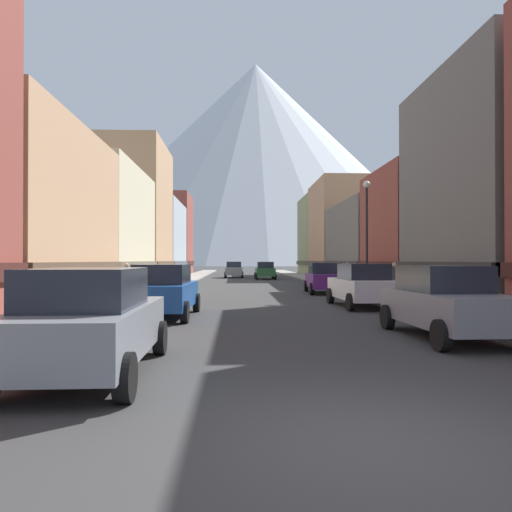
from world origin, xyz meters
TOP-DOWN VIEW (x-y plane):
  - ground_plane at (0.00, 0.00)m, footprint 400.00×400.00m
  - sidewalk_left at (-6.25, 35.00)m, footprint 2.50×100.00m
  - sidewalk_right at (6.25, 35.00)m, footprint 2.50×100.00m
  - storefront_left_1 at (-10.85, 14.89)m, footprint 7.01×10.94m
  - storefront_left_2 at (-12.06, 25.98)m, footprint 9.41×11.14m
  - storefront_left_3 at (-12.50, 36.92)m, footprint 10.30×9.75m
  - storefront_left_4 at (-10.90, 48.39)m, footprint 7.10×12.44m
  - storefront_left_5 at (-11.85, 59.64)m, footprint 8.99×8.94m
  - storefront_right_2 at (11.31, 24.95)m, footprint 7.92×8.09m
  - storefront_right_3 at (11.41, 35.84)m, footprint 8.13×12.91m
  - storefront_right_4 at (12.25, 48.23)m, footprint 9.79×10.98m
  - storefront_right_5 at (10.64, 58.90)m, footprint 6.58×10.02m
  - car_left_0 at (-3.80, 3.12)m, footprint 2.13×4.43m
  - car_left_1 at (-3.80, 11.29)m, footprint 2.16×4.45m
  - car_right_0 at (3.80, 6.65)m, footprint 2.16×4.45m
  - car_right_1 at (3.80, 14.52)m, footprint 2.19×4.46m
  - car_right_2 at (3.80, 22.86)m, footprint 2.25×4.48m
  - car_driving_0 at (1.60, 43.91)m, footprint 2.06×4.40m
  - car_driving_1 at (-1.60, 48.51)m, footprint 2.06×4.40m
  - trash_bin_right at (6.35, 12.24)m, footprint 0.59×0.59m
  - potted_plant_0 at (-7.00, 14.84)m, footprint 0.55×0.55m
  - potted_plant_1 at (7.00, 12.30)m, footprint 0.59×0.59m
  - pedestrian_0 at (-6.25, 16.57)m, footprint 0.36×0.36m
  - pedestrian_1 at (6.25, 17.75)m, footprint 0.36×0.36m
  - pedestrian_2 at (6.25, 27.56)m, footprint 0.36×0.36m
  - streetlamp_right at (5.35, 19.39)m, footprint 0.36×0.36m
  - mountain_backdrop at (9.52, 260.00)m, footprint 215.65×215.65m

SIDE VIEW (x-z plane):
  - ground_plane at x=0.00m, z-range 0.00..0.00m
  - sidewalk_left at x=-6.25m, z-range 0.00..0.15m
  - sidewalk_right at x=6.25m, z-range 0.00..0.15m
  - potted_plant_0 at x=-7.00m, z-range 0.18..1.04m
  - trash_bin_right at x=6.35m, z-range 0.15..1.13m
  - potted_plant_1 at x=7.00m, z-range 0.20..1.11m
  - pedestrian_2 at x=6.25m, z-range 0.09..1.71m
  - car_left_0 at x=-3.80m, z-range 0.01..1.79m
  - car_left_1 at x=-3.80m, z-range 0.01..1.79m
  - car_right_0 at x=3.80m, z-range 0.01..1.79m
  - car_right_1 at x=3.80m, z-range 0.01..1.79m
  - car_right_2 at x=3.80m, z-range 0.01..1.79m
  - car_driving_0 at x=1.60m, z-range 0.01..1.79m
  - car_driving_1 at x=-1.60m, z-range 0.01..1.79m
  - pedestrian_0 at x=-6.25m, z-range 0.09..1.75m
  - pedestrian_1 at x=6.25m, z-range 0.09..1.76m
  - storefront_right_3 at x=11.41m, z-range -0.13..6.71m
  - storefront_left_1 at x=-10.85m, z-range -0.14..7.28m
  - storefront_right_2 at x=11.31m, z-range -0.14..7.51m
  - storefront_left_2 at x=-12.06m, z-range -0.14..7.67m
  - streetlamp_right at x=5.35m, z-range 1.06..6.92m
  - storefront_left_4 at x=-10.90m, z-range -0.15..8.21m
  - storefront_right_5 at x=10.64m, z-range -0.17..10.18m
  - storefront_left_5 at x=-11.85m, z-range -0.17..10.54m
  - storefront_right_4 at x=12.25m, z-range -0.17..10.55m
  - storefront_left_3 at x=-12.50m, z-range -0.18..11.75m
  - mountain_backdrop at x=9.52m, z-range 0.00..111.18m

